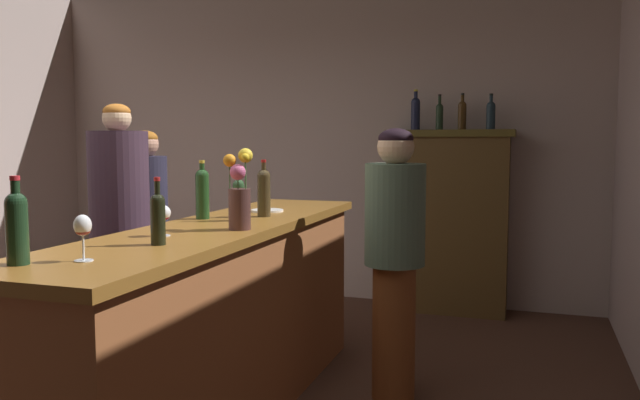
{
  "coord_description": "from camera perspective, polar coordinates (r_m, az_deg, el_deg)",
  "views": [
    {
      "loc": [
        2.02,
        -2.58,
        1.48
      ],
      "look_at": [
        1.06,
        0.3,
        1.2
      ],
      "focal_mm": 35.62,
      "sensor_mm": 36.0,
      "label": 1
    }
  ],
  "objects": [
    {
      "name": "display_cabinet",
      "position": [
        5.57,
        11.52,
        -1.56
      ],
      "size": [
        1.06,
        0.37,
        1.58
      ],
      "color": "#543C1C",
      "rests_on": "ground"
    },
    {
      "name": "patron_by_cabinet",
      "position": [
        4.1,
        -17.52,
        -2.6
      ],
      "size": [
        0.36,
        0.36,
        1.71
      ],
      "rotation": [
        0.0,
        0.0,
        -0.32
      ],
      "color": "#253733",
      "rests_on": "ground"
    },
    {
      "name": "display_bottle_midright",
      "position": [
        5.51,
        15.09,
        7.48
      ],
      "size": [
        0.07,
        0.07,
        0.3
      ],
      "color": "#1C2E39",
      "rests_on": "display_cabinet"
    },
    {
      "name": "wine_glass_mid",
      "position": [
        2.95,
        -13.97,
        -1.28
      ],
      "size": [
        0.07,
        0.07,
        0.14
      ],
      "color": "white",
      "rests_on": "bar_counter"
    },
    {
      "name": "wine_bottle_chardonnay",
      "position": [
        2.71,
        -14.37,
        -1.39
      ],
      "size": [
        0.06,
        0.06,
        0.28
      ],
      "color": "black",
      "rests_on": "bar_counter"
    },
    {
      "name": "bar_counter",
      "position": [
        3.42,
        -8.91,
        -10.86
      ],
      "size": [
        0.64,
        2.82,
        1.05
      ],
      "color": "#98562F",
      "rests_on": "ground"
    },
    {
      "name": "display_bottle_left",
      "position": [
        5.58,
        8.58,
        7.85
      ],
      "size": [
        0.08,
        0.08,
        0.35
      ],
      "color": "#1D213C",
      "rests_on": "display_cabinet"
    },
    {
      "name": "patron_tall",
      "position": [
        4.84,
        -15.28,
        -2.13
      ],
      "size": [
        0.31,
        0.31,
        1.56
      ],
      "rotation": [
        0.0,
        0.0,
        -1.08
      ],
      "color": "#B0AA9A",
      "rests_on": "ground"
    },
    {
      "name": "display_bottle_midleft",
      "position": [
        5.55,
        10.69,
        7.53
      ],
      "size": [
        0.06,
        0.06,
        0.3
      ],
      "color": "#203420",
      "rests_on": "display_cabinet"
    },
    {
      "name": "wine_bottle_rose",
      "position": [
        3.55,
        -10.53,
        0.77
      ],
      "size": [
        0.07,
        0.07,
        0.32
      ],
      "color": "#1E3F1B",
      "rests_on": "bar_counter"
    },
    {
      "name": "wine_bottle_merlot",
      "position": [
        2.44,
        -25.59,
        -1.96
      ],
      "size": [
        0.08,
        0.08,
        0.31
      ],
      "color": "#18301B",
      "rests_on": "bar_counter"
    },
    {
      "name": "bartender",
      "position": [
        3.63,
        6.72,
        -4.6
      ],
      "size": [
        0.34,
        0.34,
        1.55
      ],
      "rotation": [
        0.0,
        0.0,
        3.39
      ],
      "color": "brown",
      "rests_on": "ground"
    },
    {
      "name": "wine_bottle_syrah",
      "position": [
        3.45,
        -7.32,
        0.26
      ],
      "size": [
        0.06,
        0.06,
        0.3
      ],
      "color": "#284828",
      "rests_on": "bar_counter"
    },
    {
      "name": "cheese_plate",
      "position": [
        3.88,
        -4.75,
        -0.95
      ],
      "size": [
        0.2,
        0.2,
        0.01
      ],
      "primitive_type": "cylinder",
      "color": "white",
      "rests_on": "bar_counter"
    },
    {
      "name": "wine_bottle_riesling",
      "position": [
        3.62,
        -5.07,
        0.85
      ],
      "size": [
        0.08,
        0.08,
        0.32
      ],
      "color": "#41341D",
      "rests_on": "bar_counter"
    },
    {
      "name": "wine_glass_front",
      "position": [
        2.42,
        -20.55,
        -2.4
      ],
      "size": [
        0.07,
        0.07,
        0.17
      ],
      "color": "white",
      "rests_on": "bar_counter"
    },
    {
      "name": "flower_arrangement",
      "position": [
        3.09,
        -7.25,
        0.54
      ],
      "size": [
        0.14,
        0.14,
        0.39
      ],
      "color": "#4C2E2A",
      "rests_on": "bar_counter"
    },
    {
      "name": "wall_back",
      "position": [
        6.11,
        -0.86,
        5.5
      ],
      "size": [
        5.46,
        0.12,
        3.0
      ],
      "primitive_type": "cube",
      "color": "#BCA9A1",
      "rests_on": "ground"
    },
    {
      "name": "display_bottle_center",
      "position": [
        5.53,
        12.65,
        7.58
      ],
      "size": [
        0.07,
        0.07,
        0.31
      ],
      "color": "#462E12",
      "rests_on": "display_cabinet"
    }
  ]
}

